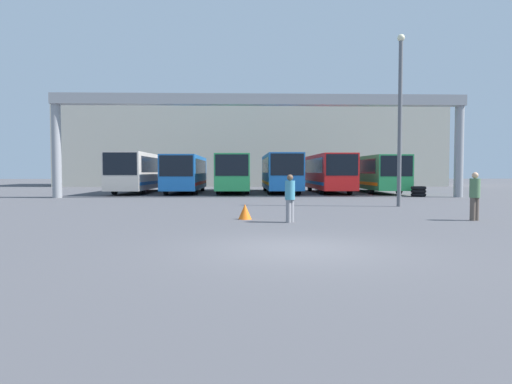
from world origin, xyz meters
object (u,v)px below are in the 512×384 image
at_px(traffic_cone, 245,212).
at_px(tire_stack, 419,191).
at_px(bus_slot_0, 139,170).
at_px(lamp_post, 400,114).
at_px(bus_slot_2, 233,171).
at_px(bus_slot_4, 328,171).
at_px(bus_slot_3, 280,171).
at_px(bus_slot_5, 373,172).
at_px(pedestrian_far_center, 475,195).
at_px(pedestrian_mid_left, 290,197).
at_px(bus_slot_1, 186,172).

height_order(traffic_cone, tire_stack, tire_stack).
relative_size(bus_slot_0, lamp_post, 1.42).
xyz_separation_m(bus_slot_0, traffic_cone, (8.62, -21.52, -1.55)).
relative_size(bus_slot_2, bus_slot_4, 1.20).
bearing_deg(tire_stack, bus_slot_3, 145.15).
distance_m(bus_slot_3, bus_slot_5, 7.81).
bearing_deg(pedestrian_far_center, bus_slot_4, -103.86).
height_order(bus_slot_3, traffic_cone, bus_slot_3).
bearing_deg(tire_stack, bus_slot_5, 101.24).
relative_size(pedestrian_mid_left, traffic_cone, 2.95).
distance_m(bus_slot_4, lamp_post, 15.06).
bearing_deg(bus_slot_2, pedestrian_far_center, -68.13).
distance_m(bus_slot_1, tire_stack, 18.06).
relative_size(bus_slot_0, bus_slot_3, 1.07).
relative_size(bus_slot_5, traffic_cone, 21.14).
distance_m(traffic_cone, lamp_post, 10.62).
distance_m(bus_slot_1, traffic_cone, 21.45).
distance_m(bus_slot_3, pedestrian_mid_left, 22.28).
bearing_deg(pedestrian_mid_left, bus_slot_4, 30.96).
height_order(pedestrian_mid_left, traffic_cone, pedestrian_mid_left).
height_order(bus_slot_0, bus_slot_4, bus_slot_0).
bearing_deg(bus_slot_5, bus_slot_0, 179.57).
bearing_deg(traffic_cone, bus_slot_2, 92.14).
xyz_separation_m(bus_slot_2, bus_slot_4, (7.81, -1.04, 0.02)).
xyz_separation_m(bus_slot_3, lamp_post, (4.63, -15.26, 2.81)).
height_order(bus_slot_5, tire_stack, bus_slot_5).
distance_m(bus_slot_1, bus_slot_3, 7.81).
xyz_separation_m(pedestrian_far_center, lamp_post, (-0.44, 6.55, 3.70)).
distance_m(bus_slot_4, tire_stack, 7.98).
bearing_deg(lamp_post, traffic_cone, -142.86).
relative_size(bus_slot_3, pedestrian_far_center, 6.54).
bearing_deg(bus_slot_1, tire_stack, -19.88).
distance_m(traffic_cone, tire_stack, 19.16).
height_order(bus_slot_0, bus_slot_1, bus_slot_0).
xyz_separation_m(bus_slot_2, traffic_cone, (0.81, -21.66, -1.48)).
height_order(bus_slot_1, bus_slot_2, bus_slot_2).
relative_size(bus_slot_2, lamp_post, 1.46).
xyz_separation_m(bus_slot_1, bus_slot_2, (3.91, 0.78, 0.04)).
height_order(bus_slot_3, tire_stack, bus_slot_3).
relative_size(bus_slot_1, pedestrian_far_center, 6.28).
bearing_deg(bus_slot_5, pedestrian_mid_left, -112.65).
relative_size(pedestrian_mid_left, lamp_post, 0.19).
relative_size(traffic_cone, lamp_post, 0.07).
distance_m(bus_slot_0, bus_slot_3, 11.72).
distance_m(bus_slot_0, bus_slot_4, 15.65).
bearing_deg(traffic_cone, lamp_post, 37.14).
distance_m(bus_slot_5, lamp_post, 16.10).
distance_m(bus_slot_2, bus_slot_3, 3.94).
xyz_separation_m(bus_slot_1, tire_stack, (16.93, -6.12, -1.36)).
xyz_separation_m(bus_slot_3, tire_stack, (9.12, -6.35, -1.44)).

